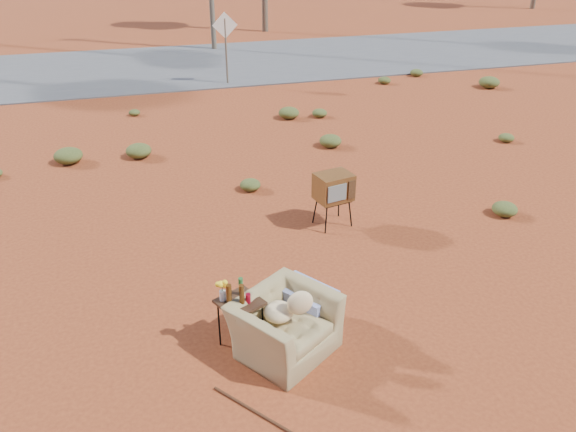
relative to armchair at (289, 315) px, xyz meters
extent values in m
plane|color=#963F1E|center=(0.11, 0.42, -0.46)|extent=(140.00, 140.00, 0.00)
cube|color=#565659|center=(0.11, 15.42, -0.44)|extent=(140.00, 7.00, 0.04)
imported|color=#967F51|center=(-0.07, -0.07, 0.03)|extent=(1.34, 1.22, 0.98)
ellipsoid|color=#E2C18A|center=(-0.14, -0.05, 0.11)|extent=(0.35, 0.35, 0.21)
ellipsoid|color=#E2C18A|center=(0.07, -0.20, 0.30)|extent=(0.31, 0.16, 0.31)
cube|color=navy|center=(0.31, 0.30, -0.17)|extent=(0.79, 0.87, 0.57)
cube|color=black|center=(1.58, 2.74, 0.01)|extent=(0.59, 0.49, 0.03)
cylinder|color=black|center=(1.38, 2.52, -0.22)|extent=(0.03, 0.03, 0.47)
cylinder|color=black|center=(1.85, 2.61, -0.22)|extent=(0.03, 0.03, 0.47)
cylinder|color=black|center=(1.31, 2.88, -0.22)|extent=(0.03, 0.03, 0.47)
cylinder|color=black|center=(1.77, 2.97, -0.22)|extent=(0.03, 0.03, 0.47)
cube|color=brown|center=(1.58, 2.74, 0.25)|extent=(0.66, 0.56, 0.45)
cube|color=slate|center=(1.54, 2.50, 0.25)|extent=(0.35, 0.09, 0.28)
cube|color=#472D19|center=(1.82, 2.55, 0.25)|extent=(0.13, 0.05, 0.32)
cube|color=#372214|center=(-0.56, 0.14, 0.20)|extent=(0.62, 0.62, 0.04)
cylinder|color=black|center=(-0.65, -0.10, -0.13)|extent=(0.02, 0.02, 0.65)
cylinder|color=black|center=(-0.31, 0.05, -0.13)|extent=(0.02, 0.02, 0.65)
cylinder|color=black|center=(-0.81, 0.23, -0.13)|extent=(0.02, 0.02, 0.65)
cylinder|color=black|center=(-0.47, 0.39, -0.13)|extent=(0.02, 0.02, 0.65)
cylinder|color=#45240B|center=(-0.68, 0.14, 0.33)|extent=(0.07, 0.07, 0.24)
cylinder|color=#45240B|center=(-0.54, 0.07, 0.34)|extent=(0.06, 0.06, 0.26)
cylinder|color=#265A28|center=(-0.51, 0.27, 0.33)|extent=(0.06, 0.06, 0.22)
cylinder|color=red|center=(-0.47, 0.08, 0.27)|extent=(0.06, 0.06, 0.12)
cylinder|color=silver|center=(-0.74, 0.21, 0.28)|extent=(0.07, 0.07, 0.13)
ellipsoid|color=yellow|center=(-0.74, 0.21, 0.43)|extent=(0.15, 0.15, 0.11)
cylinder|color=#442312|center=(-0.59, -1.00, -0.44)|extent=(0.83, 1.06, 0.04)
cylinder|color=brown|center=(1.61, 12.42, 0.54)|extent=(0.06, 0.06, 2.00)
cube|color=silver|center=(1.61, 12.42, 1.34)|extent=(0.78, 0.04, 0.78)
ellipsoid|color=#505726|center=(4.61, 2.22, -0.34)|extent=(0.44, 0.44, 0.24)
ellipsoid|color=#505726|center=(-2.89, 6.92, -0.29)|extent=(0.60, 0.60, 0.33)
ellipsoid|color=#505726|center=(6.91, 5.42, -0.36)|extent=(0.36, 0.36, 0.20)
ellipsoid|color=#505726|center=(3.31, 8.42, -0.35)|extent=(0.40, 0.40, 0.22)
ellipsoid|color=#505726|center=(-1.39, 9.92, -0.37)|extent=(0.30, 0.30, 0.17)
camera|label=1|loc=(-1.51, -5.14, 4.16)|focal=35.00mm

